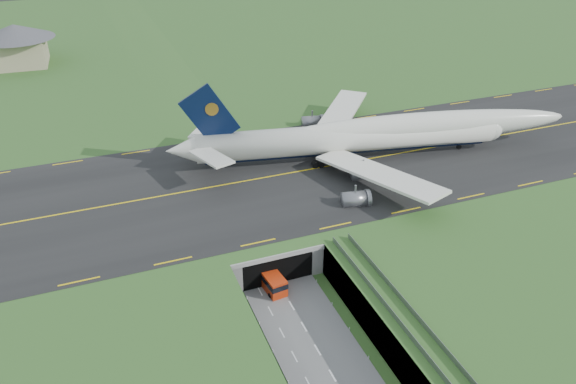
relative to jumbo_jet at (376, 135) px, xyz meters
name	(u,v)px	position (x,y,z in m)	size (l,w,h in m)	color
ground	(296,315)	(-31.51, -33.89, -11.06)	(900.00, 900.00, 0.00)	#2F5823
airfield_deck	(297,300)	(-31.51, -33.89, -8.06)	(800.00, 800.00, 6.00)	gray
trench_road	(316,348)	(-31.51, -41.39, -10.96)	(12.00, 75.00, 0.20)	slate
taxiway	(234,183)	(-31.51, -0.89, -4.97)	(800.00, 44.00, 0.18)	black
tunnel_portal	(261,239)	(-31.51, -17.17, -7.72)	(17.00, 22.30, 6.00)	gray
guideway	(433,358)	(-20.51, -53.00, -5.73)	(3.00, 53.00, 7.05)	#A8A8A3
jumbo_jet	(376,135)	(0.00, 0.00, 0.00)	(85.73, 55.95, 18.85)	white
shuttle_tram	(270,279)	(-33.00, -26.21, -9.41)	(3.60, 7.59, 2.99)	#BC2C0C
service_building	(17,41)	(-72.19, 98.61, 2.44)	(24.54, 24.54, 12.65)	tan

